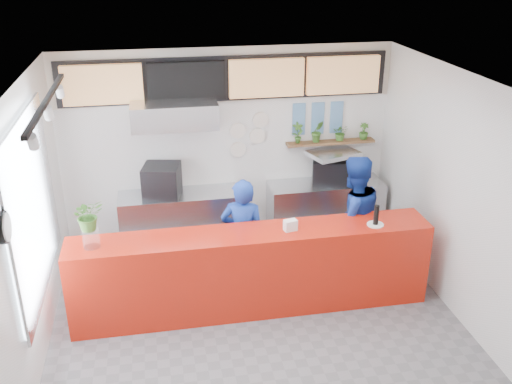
# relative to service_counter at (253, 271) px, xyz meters

# --- Properties ---
(floor) EXTENTS (5.00, 5.00, 0.00)m
(floor) POSITION_rel_service_counter_xyz_m (0.00, -0.40, -0.55)
(floor) COLOR slate
(floor) RESTS_ON ground
(ceiling) EXTENTS (5.00, 5.00, 0.00)m
(ceiling) POSITION_rel_service_counter_xyz_m (0.00, -0.40, 2.45)
(ceiling) COLOR silver
(wall_back) EXTENTS (5.00, 0.00, 5.00)m
(wall_back) POSITION_rel_service_counter_xyz_m (0.00, 2.10, 0.95)
(wall_back) COLOR white
(wall_back) RESTS_ON ground
(wall_left) EXTENTS (0.00, 5.00, 5.00)m
(wall_left) POSITION_rel_service_counter_xyz_m (-2.50, -0.40, 0.95)
(wall_left) COLOR white
(wall_left) RESTS_ON ground
(wall_right) EXTENTS (0.00, 5.00, 5.00)m
(wall_right) POSITION_rel_service_counter_xyz_m (2.50, -0.40, 0.95)
(wall_right) COLOR white
(wall_right) RESTS_ON ground
(service_counter) EXTENTS (4.50, 0.60, 1.10)m
(service_counter) POSITION_rel_service_counter_xyz_m (0.00, 0.00, 0.00)
(service_counter) COLOR red
(service_counter) RESTS_ON ground
(cream_band) EXTENTS (5.00, 0.02, 0.80)m
(cream_band) POSITION_rel_service_counter_xyz_m (0.00, 2.09, 2.05)
(cream_band) COLOR beige
(cream_band) RESTS_ON wall_back
(prep_bench) EXTENTS (1.80, 0.60, 0.90)m
(prep_bench) POSITION_rel_service_counter_xyz_m (-0.80, 1.80, -0.10)
(prep_bench) COLOR #B2B5BA
(prep_bench) RESTS_ON ground
(panini_oven) EXTENTS (0.62, 0.62, 0.47)m
(panini_oven) POSITION_rel_service_counter_xyz_m (-1.03, 1.80, 0.58)
(panini_oven) COLOR black
(panini_oven) RESTS_ON prep_bench
(extraction_hood) EXTENTS (1.20, 0.70, 0.35)m
(extraction_hood) POSITION_rel_service_counter_xyz_m (-0.80, 1.75, 1.60)
(extraction_hood) COLOR #B2B5BA
(extraction_hood) RESTS_ON ceiling
(hood_lip) EXTENTS (1.20, 0.69, 0.31)m
(hood_lip) POSITION_rel_service_counter_xyz_m (-0.80, 1.75, 1.40)
(hood_lip) COLOR #B2B5BA
(hood_lip) RESTS_ON ceiling
(right_bench) EXTENTS (1.80, 0.60, 0.90)m
(right_bench) POSITION_rel_service_counter_xyz_m (1.50, 1.80, -0.10)
(right_bench) COLOR #B2B5BA
(right_bench) RESTS_ON ground
(espresso_machine) EXTENTS (0.70, 0.57, 0.39)m
(espresso_machine) POSITION_rel_service_counter_xyz_m (1.59, 1.80, 0.54)
(espresso_machine) COLOR black
(espresso_machine) RESTS_ON right_bench
(espresso_tray) EXTENTS (0.85, 0.71, 0.07)m
(espresso_tray) POSITION_rel_service_counter_xyz_m (1.59, 1.80, 0.83)
(espresso_tray) COLOR silver
(espresso_tray) RESTS_ON espresso_machine
(herb_shelf) EXTENTS (1.40, 0.18, 0.04)m
(herb_shelf) POSITION_rel_service_counter_xyz_m (1.60, 2.00, 0.95)
(herb_shelf) COLOR brown
(herb_shelf) RESTS_ON wall_back
(menu_board_far_left) EXTENTS (1.10, 0.10, 0.55)m
(menu_board_far_left) POSITION_rel_service_counter_xyz_m (-1.75, 1.98, 2.00)
(menu_board_far_left) COLOR tan
(menu_board_far_left) RESTS_ON wall_back
(menu_board_mid_left) EXTENTS (1.10, 0.10, 0.55)m
(menu_board_mid_left) POSITION_rel_service_counter_xyz_m (-0.59, 1.98, 2.00)
(menu_board_mid_left) COLOR black
(menu_board_mid_left) RESTS_ON wall_back
(menu_board_mid_right) EXTENTS (1.10, 0.10, 0.55)m
(menu_board_mid_right) POSITION_rel_service_counter_xyz_m (0.57, 1.98, 2.00)
(menu_board_mid_right) COLOR tan
(menu_board_mid_right) RESTS_ON wall_back
(menu_board_far_right) EXTENTS (1.10, 0.10, 0.55)m
(menu_board_far_right) POSITION_rel_service_counter_xyz_m (1.73, 1.98, 2.00)
(menu_board_far_right) COLOR tan
(menu_board_far_right) RESTS_ON wall_back
(soffit) EXTENTS (4.80, 0.04, 0.65)m
(soffit) POSITION_rel_service_counter_xyz_m (0.00, 2.06, 2.00)
(soffit) COLOR black
(soffit) RESTS_ON wall_back
(window_pane) EXTENTS (0.04, 2.20, 1.90)m
(window_pane) POSITION_rel_service_counter_xyz_m (-2.47, -0.10, 1.15)
(window_pane) COLOR silver
(window_pane) RESTS_ON wall_left
(window_frame) EXTENTS (0.03, 2.30, 2.00)m
(window_frame) POSITION_rel_service_counter_xyz_m (-2.45, -0.10, 1.15)
(window_frame) COLOR #B2B5BA
(window_frame) RESTS_ON wall_left
(wall_clock_rim) EXTENTS (0.05, 0.30, 0.30)m
(wall_clock_rim) POSITION_rel_service_counter_xyz_m (-2.46, -1.30, 1.50)
(wall_clock_rim) COLOR black
(wall_clock_rim) RESTS_ON wall_left
(wall_clock_face) EXTENTS (0.02, 0.26, 0.26)m
(wall_clock_face) POSITION_rel_service_counter_xyz_m (-2.43, -1.30, 1.50)
(wall_clock_face) COLOR white
(wall_clock_face) RESTS_ON wall_left
(track_rail) EXTENTS (0.05, 2.40, 0.04)m
(track_rail) POSITION_rel_service_counter_xyz_m (-2.10, -0.40, 2.39)
(track_rail) COLOR black
(track_rail) RESTS_ON ceiling
(dec_plate_a) EXTENTS (0.24, 0.03, 0.24)m
(dec_plate_a) POSITION_rel_service_counter_xyz_m (0.15, 2.07, 1.20)
(dec_plate_a) COLOR silver
(dec_plate_a) RESTS_ON wall_back
(dec_plate_b) EXTENTS (0.24, 0.03, 0.24)m
(dec_plate_b) POSITION_rel_service_counter_xyz_m (0.45, 2.07, 1.10)
(dec_plate_b) COLOR silver
(dec_plate_b) RESTS_ON wall_back
(dec_plate_c) EXTENTS (0.24, 0.03, 0.24)m
(dec_plate_c) POSITION_rel_service_counter_xyz_m (0.15, 2.07, 0.90)
(dec_plate_c) COLOR silver
(dec_plate_c) RESTS_ON wall_back
(dec_plate_d) EXTENTS (0.24, 0.03, 0.24)m
(dec_plate_d) POSITION_rel_service_counter_xyz_m (0.50, 2.07, 1.35)
(dec_plate_d) COLOR silver
(dec_plate_d) RESTS_ON wall_back
(photo_frame_a) EXTENTS (0.20, 0.02, 0.25)m
(photo_frame_a) POSITION_rel_service_counter_xyz_m (1.10, 2.08, 1.45)
(photo_frame_a) COLOR #598CBF
(photo_frame_a) RESTS_ON wall_back
(photo_frame_b) EXTENTS (0.20, 0.02, 0.25)m
(photo_frame_b) POSITION_rel_service_counter_xyz_m (1.40, 2.08, 1.45)
(photo_frame_b) COLOR #598CBF
(photo_frame_b) RESTS_ON wall_back
(photo_frame_c) EXTENTS (0.20, 0.02, 0.25)m
(photo_frame_c) POSITION_rel_service_counter_xyz_m (1.70, 2.08, 1.45)
(photo_frame_c) COLOR #598CBF
(photo_frame_c) RESTS_ON wall_back
(photo_frame_d) EXTENTS (0.20, 0.02, 0.25)m
(photo_frame_d) POSITION_rel_service_counter_xyz_m (1.10, 2.08, 1.20)
(photo_frame_d) COLOR #598CBF
(photo_frame_d) RESTS_ON wall_back
(photo_frame_e) EXTENTS (0.20, 0.02, 0.25)m
(photo_frame_e) POSITION_rel_service_counter_xyz_m (1.40, 2.08, 1.20)
(photo_frame_e) COLOR #598CBF
(photo_frame_e) RESTS_ON wall_back
(photo_frame_f) EXTENTS (0.20, 0.02, 0.25)m
(photo_frame_f) POSITION_rel_service_counter_xyz_m (1.70, 2.08, 1.20)
(photo_frame_f) COLOR #598CBF
(photo_frame_f) RESTS_ON wall_back
(staff_center) EXTENTS (0.68, 0.55, 1.62)m
(staff_center) POSITION_rel_service_counter_xyz_m (-0.04, 0.45, 0.26)
(staff_center) COLOR navy
(staff_center) RESTS_ON ground
(staff_right) EXTENTS (1.00, 0.84, 1.82)m
(staff_right) POSITION_rel_service_counter_xyz_m (1.46, 0.48, 0.36)
(staff_right) COLOR navy
(staff_right) RESTS_ON ground
(herb_a) EXTENTS (0.19, 0.14, 0.33)m
(herb_a) POSITION_rel_service_counter_xyz_m (1.07, 2.00, 1.14)
(herb_a) COLOR #3B6C25
(herb_a) RESTS_ON herb_shelf
(herb_b) EXTENTS (0.20, 0.17, 0.34)m
(herb_b) POSITION_rel_service_counter_xyz_m (1.38, 2.00, 1.14)
(herb_b) COLOR #3B6C25
(herb_b) RESTS_ON herb_shelf
(herb_c) EXTENTS (0.28, 0.26, 0.26)m
(herb_c) POSITION_rel_service_counter_xyz_m (1.76, 2.00, 1.10)
(herb_c) COLOR #3B6C25
(herb_c) RESTS_ON herb_shelf
(herb_d) EXTENTS (0.17, 0.16, 0.26)m
(herb_d) POSITION_rel_service_counter_xyz_m (2.14, 2.00, 1.10)
(herb_d) COLOR #3B6C25
(herb_d) RESTS_ON herb_shelf
(glass_vase) EXTENTS (0.20, 0.20, 0.24)m
(glass_vase) POSITION_rel_service_counter_xyz_m (-1.90, -0.02, 0.67)
(glass_vase) COLOR white
(glass_vase) RESTS_ON service_counter
(basil_vase) EXTENTS (0.43, 0.41, 0.38)m
(basil_vase) POSITION_rel_service_counter_xyz_m (-1.90, -0.02, 0.96)
(basil_vase) COLOR #3B6C25
(basil_vase) RESTS_ON glass_vase
(napkin_holder) EXTENTS (0.17, 0.13, 0.14)m
(napkin_holder) POSITION_rel_service_counter_xyz_m (0.47, -0.04, 0.62)
(napkin_holder) COLOR white
(napkin_holder) RESTS_ON service_counter
(white_plate) EXTENTS (0.26, 0.26, 0.02)m
(white_plate) POSITION_rel_service_counter_xyz_m (1.55, -0.10, 0.56)
(white_plate) COLOR white
(white_plate) RESTS_ON service_counter
(pepper_mill) EXTENTS (0.08, 0.08, 0.26)m
(pepper_mill) POSITION_rel_service_counter_xyz_m (1.55, -0.10, 0.69)
(pepper_mill) COLOR black
(pepper_mill) RESTS_ON white_plate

